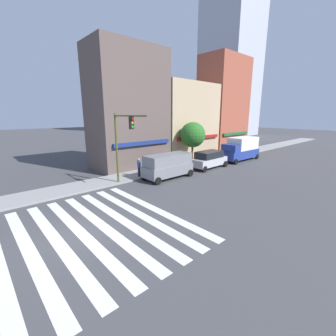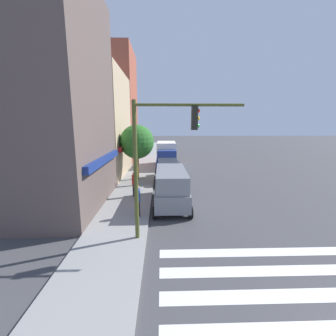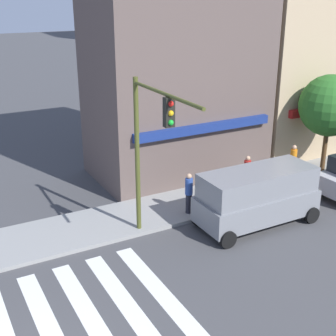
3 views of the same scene
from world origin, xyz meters
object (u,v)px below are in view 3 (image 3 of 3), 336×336
(pedestrian_blue_shirt, at_px, (189,193))
(pedestrian_orange_vest, at_px, (293,162))
(pedestrian_red_jacket, at_px, (247,173))
(traffic_signal, at_px, (149,138))
(van_grey, at_px, (257,195))
(street_tree, at_px, (330,106))

(pedestrian_blue_shirt, relative_size, pedestrian_orange_vest, 1.00)
(pedestrian_blue_shirt, bearing_deg, pedestrian_red_jacket, -59.11)
(traffic_signal, height_order, pedestrian_red_jacket, traffic_signal)
(van_grey, xyz_separation_m, pedestrian_orange_vest, (4.39, 2.70, -0.21))
(street_tree, bearing_deg, pedestrian_red_jacket, -176.79)
(traffic_signal, xyz_separation_m, van_grey, (4.45, -0.66, -2.89))
(pedestrian_red_jacket, xyz_separation_m, pedestrian_orange_vest, (2.96, 0.19, 0.00))
(pedestrian_red_jacket, height_order, pedestrian_blue_shirt, same)
(pedestrian_red_jacket, distance_m, street_tree, 5.73)
(van_grey, bearing_deg, pedestrian_orange_vest, 31.74)
(traffic_signal, distance_m, pedestrian_red_jacket, 6.90)
(pedestrian_orange_vest, bearing_deg, van_grey, -171.38)
(van_grey, distance_m, pedestrian_blue_shirt, 2.81)
(van_grey, height_order, pedestrian_orange_vest, van_grey)
(street_tree, bearing_deg, van_grey, -156.92)
(pedestrian_red_jacket, bearing_deg, traffic_signal, -60.26)
(traffic_signal, height_order, pedestrian_orange_vest, traffic_signal)
(pedestrian_orange_vest, relative_size, street_tree, 0.35)
(traffic_signal, relative_size, van_grey, 1.22)
(van_grey, distance_m, pedestrian_red_jacket, 2.90)
(van_grey, distance_m, street_tree, 7.51)
(traffic_signal, distance_m, pedestrian_blue_shirt, 4.13)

